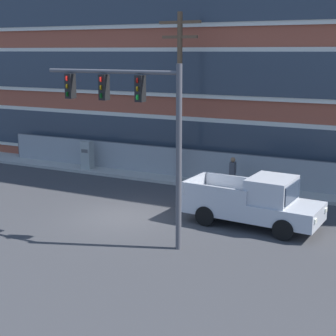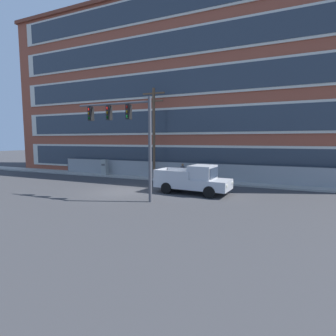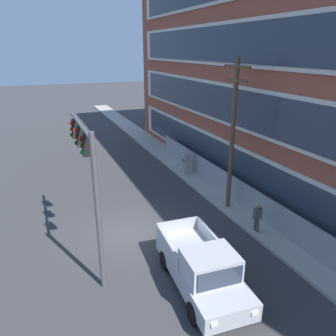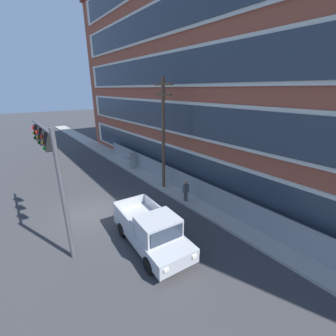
% 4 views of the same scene
% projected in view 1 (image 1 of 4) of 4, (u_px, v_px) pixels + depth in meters
% --- Properties ---
extents(ground_plane, '(160.00, 160.00, 0.00)m').
position_uv_depth(ground_plane, '(123.00, 217.00, 21.43)').
color(ground_plane, '#38383A').
extents(sidewalk_building_side, '(80.00, 2.13, 0.16)m').
position_uv_depth(sidewalk_building_side, '(189.00, 180.00, 27.26)').
color(sidewalk_building_side, '#9E9B93').
rests_on(sidewalk_building_side, ground).
extents(brick_mill_building, '(42.27, 11.01, 18.59)m').
position_uv_depth(brick_mill_building, '(246.00, 7.00, 30.34)').
color(brick_mill_building, brown).
rests_on(brick_mill_building, ground).
extents(chain_link_fence, '(30.25, 0.06, 1.70)m').
position_uv_depth(chain_link_fence, '(248.00, 171.00, 25.95)').
color(chain_link_fence, gray).
rests_on(chain_link_fence, ground).
extents(traffic_signal_mast, '(5.37, 0.43, 6.37)m').
position_uv_depth(traffic_signal_mast, '(136.00, 114.00, 17.72)').
color(traffic_signal_mast, '#4C4C51').
rests_on(traffic_signal_mast, ground).
extents(pickup_truck_silver, '(5.47, 2.46, 2.04)m').
position_uv_depth(pickup_truck_silver, '(256.00, 202.00, 20.17)').
color(pickup_truck_silver, '#B2B5BA').
rests_on(pickup_truck_silver, ground).
extents(utility_pole_near_corner, '(2.23, 0.26, 8.64)m').
position_uv_depth(utility_pole_near_corner, '(180.00, 92.00, 25.93)').
color(utility_pole_near_corner, brown).
rests_on(utility_pole_near_corner, ground).
extents(electrical_cabinet, '(0.61, 0.51, 1.76)m').
position_uv_depth(electrical_cabinet, '(87.00, 156.00, 29.40)').
color(electrical_cabinet, '#939993').
rests_on(electrical_cabinet, ground).
extents(pedestrian_near_cabinet, '(0.32, 0.41, 1.69)m').
position_uv_depth(pedestrian_near_cabinet, '(233.00, 172.00, 25.27)').
color(pedestrian_near_cabinet, '#4C4C51').
rests_on(pedestrian_near_cabinet, ground).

